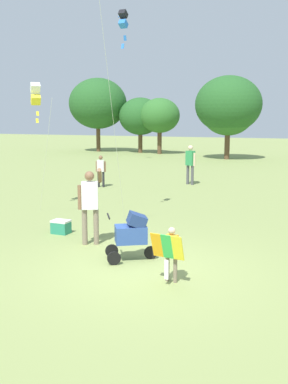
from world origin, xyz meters
TOP-DOWN VIEW (x-y plane):
  - ground_plane at (0.00, 0.00)m, footprint 120.00×120.00m
  - treeline_distant at (-2.12, 25.73)m, footprint 39.01×7.70m
  - child_with_butterfly_kite at (0.74, -0.46)m, footprint 0.62×0.38m
  - person_adult_flyer at (-1.80, 1.13)m, footprint 0.56×0.67m
  - stroller at (-0.42, 0.43)m, footprint 1.08×0.87m
  - kite_adult_black at (-2.10, 3.68)m, footprint 0.68×2.57m
  - kite_green_novelty at (-5.23, 3.93)m, footprint 1.61×1.40m
  - person_sitting_far at (-2.33, 11.16)m, footprint 0.52×0.37m
  - person_couple_left at (-5.68, 8.99)m, footprint 0.43×0.25m
  - cooler_box at (-2.99, 1.71)m, footprint 0.45×0.33m

SIDE VIEW (x-z plane):
  - ground_plane at x=0.00m, z-range 0.00..0.00m
  - cooler_box at x=-2.99m, z-range 0.00..0.35m
  - stroller at x=-0.42m, z-range 0.09..1.12m
  - child_with_butterfly_kite at x=0.74m, z-range 0.11..1.12m
  - person_couple_left at x=-5.68m, z-range 0.12..1.49m
  - person_sitting_far at x=-2.33m, z-range 0.16..1.91m
  - person_adult_flyer at x=-1.80m, z-range 0.14..1.96m
  - kite_green_novelty at x=-5.23m, z-range 1.65..5.69m
  - treeline_distant at x=-2.12m, z-range 0.53..6.96m
  - kite_adult_black at x=-2.10m, z-range 2.57..8.42m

